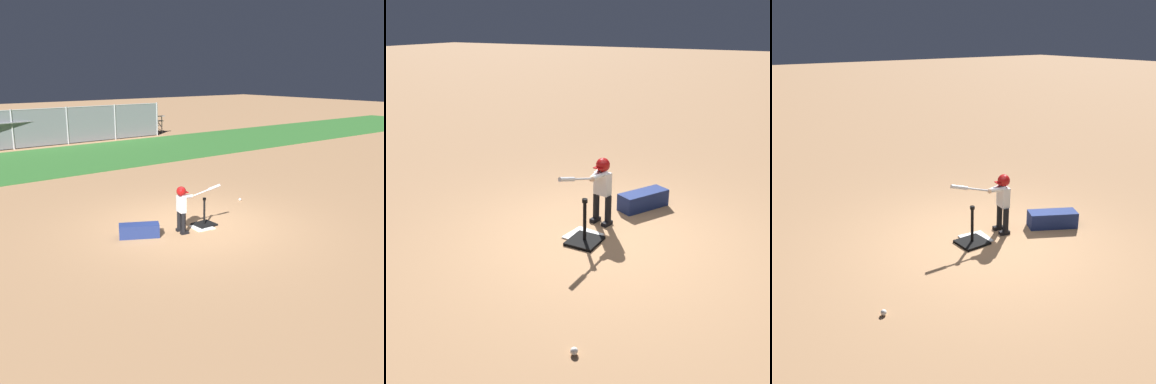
% 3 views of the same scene
% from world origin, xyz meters
% --- Properties ---
extents(ground_plane, '(90.00, 90.00, 0.00)m').
position_xyz_m(ground_plane, '(0.00, 0.00, 0.00)').
color(ground_plane, '#AD7F56').
extents(home_plate, '(0.49, 0.49, 0.02)m').
position_xyz_m(home_plate, '(0.08, -0.26, 0.01)').
color(home_plate, white).
rests_on(home_plate, ground_plane).
extents(batting_tee, '(0.47, 0.42, 0.65)m').
position_xyz_m(batting_tee, '(0.23, -0.16, 0.08)').
color(batting_tee, black).
rests_on(batting_tee, ground_plane).
extents(batter_child, '(1.04, 0.38, 1.03)m').
position_xyz_m(batter_child, '(-0.42, -0.24, 0.65)').
color(batter_child, black).
rests_on(batter_child, ground_plane).
extents(baseball, '(0.07, 0.07, 0.07)m').
position_xyz_m(baseball, '(2.26, 0.81, 0.04)').
color(baseball, white).
rests_on(baseball, ground_plane).
extents(equipment_bag, '(0.89, 0.68, 0.28)m').
position_xyz_m(equipment_bag, '(-1.33, 0.11, 0.14)').
color(equipment_bag, navy).
rests_on(equipment_bag, ground_plane).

